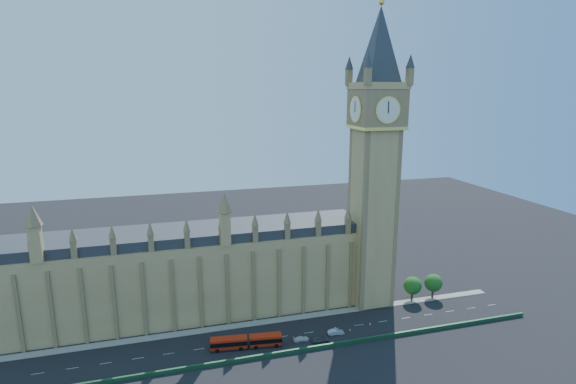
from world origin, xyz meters
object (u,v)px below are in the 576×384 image
object	(u,v)px
car_grey	(320,339)
car_white	(301,339)
car_silver	(336,332)
red_bus	(246,342)

from	to	relation	value
car_grey	car_white	xyz separation A→B (m)	(-5.02, 1.97, -0.15)
car_grey	car_silver	size ratio (longest dim) A/B	1.00
red_bus	car_white	xyz separation A→B (m)	(15.65, -1.05, -1.10)
red_bus	car_silver	size ratio (longest dim) A/B	4.19
car_grey	car_white	world-z (taller)	car_grey
car_grey	car_silver	world-z (taller)	car_grey
car_grey	car_silver	bearing A→B (deg)	-64.04
car_grey	car_silver	distance (m)	6.36
red_bus	car_grey	world-z (taller)	red_bus
car_silver	car_white	world-z (taller)	car_silver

